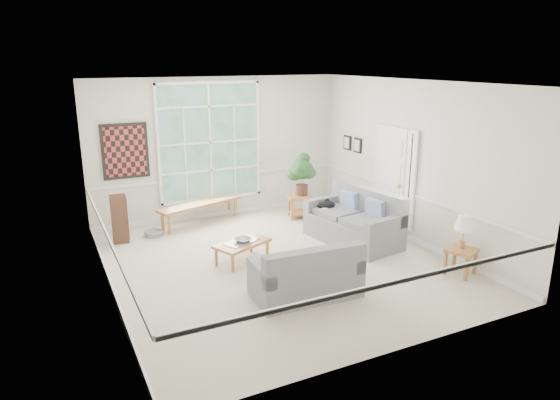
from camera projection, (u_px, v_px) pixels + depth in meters
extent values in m
cube|color=#BCB29E|center=(280.00, 263.00, 8.51)|extent=(5.50, 6.00, 0.01)
cube|color=white|center=(280.00, 83.00, 7.69)|extent=(5.50, 6.00, 0.02)
cube|color=silver|center=(219.00, 148.00, 10.69)|extent=(5.50, 0.02, 3.00)
cube|color=silver|center=(399.00, 233.00, 5.51)|extent=(5.50, 0.02, 3.00)
cube|color=silver|center=(103.00, 197.00, 6.94)|extent=(0.02, 6.00, 3.00)
cube|color=silver|center=(413.00, 162.00, 9.26)|extent=(0.02, 6.00, 3.00)
cube|color=white|center=(210.00, 142.00, 10.53)|extent=(2.30, 0.08, 2.40)
cube|color=white|center=(389.00, 179.00, 9.88)|extent=(0.08, 0.90, 2.10)
cube|color=white|center=(411.00, 181.00, 9.31)|extent=(0.08, 0.26, 1.90)
cube|color=maroon|center=(125.00, 151.00, 9.80)|extent=(0.90, 0.06, 1.10)
cube|color=black|center=(357.00, 145.00, 10.74)|extent=(0.04, 0.26, 0.32)
cube|color=black|center=(347.00, 143.00, 11.09)|extent=(0.04, 0.26, 0.32)
cube|color=slate|center=(353.00, 217.00, 9.35)|extent=(1.23, 1.96, 0.99)
cube|color=slate|center=(306.00, 269.00, 7.23)|extent=(1.58, 0.88, 0.83)
cube|color=#A86B35|center=(242.00, 252.00, 8.52)|extent=(1.08, 0.85, 0.35)
imported|color=#929297|center=(243.00, 240.00, 8.46)|extent=(0.46, 0.46, 0.08)
cube|color=#A86B35|center=(201.00, 213.00, 10.49)|extent=(1.91, 0.94, 0.44)
cube|color=#A86B35|center=(299.00, 206.00, 10.88)|extent=(0.63, 0.63, 0.49)
cube|color=#A86B35|center=(460.00, 262.00, 8.00)|extent=(0.56, 0.56, 0.44)
cylinder|color=slate|center=(154.00, 233.00, 9.78)|extent=(0.40, 0.40, 0.11)
cube|color=#412619|center=(119.00, 219.00, 9.33)|extent=(0.30, 0.25, 0.92)
ellipsoid|color=black|center=(326.00, 205.00, 9.77)|extent=(0.43, 0.36, 0.17)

